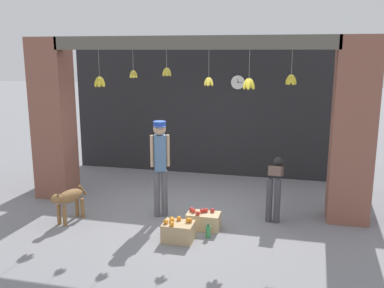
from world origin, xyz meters
TOP-DOWN VIEW (x-y plane):
  - ground_plane at (0.00, 0.00)m, footprint 60.00×60.00m
  - shop_back_wall at (0.00, 2.64)m, footprint 7.00×0.12m
  - shop_pillar_left at (-2.85, 0.30)m, footprint 0.70×0.60m
  - shop_pillar_right at (2.85, 0.30)m, footprint 0.70×0.60m
  - storefront_awning at (0.00, 0.12)m, footprint 5.10×0.31m
  - dog at (-1.90, -0.93)m, footprint 0.38×0.81m
  - shopkeeper at (-0.42, -0.31)m, footprint 0.33×0.31m
  - worker_stooping at (1.59, 0.10)m, footprint 0.27×0.79m
  - fruit_crate_oranges at (0.16, -1.22)m, footprint 0.48×0.37m
  - fruit_crate_apples at (0.45, -0.67)m, footprint 0.55×0.34m
  - water_bottle at (0.60, -1.02)m, footprint 0.07×0.07m
  - wall_clock at (0.56, 2.57)m, footprint 0.34×0.03m

SIDE VIEW (x-z plane):
  - ground_plane at x=0.00m, z-range 0.00..0.00m
  - water_bottle at x=0.60m, z-range -0.01..0.22m
  - fruit_crate_apples at x=0.45m, z-range -0.03..0.32m
  - fruit_crate_oranges at x=0.16m, z-range -0.03..0.34m
  - dog at x=-1.90m, z-range 0.11..0.73m
  - worker_stooping at x=1.59m, z-range 0.17..1.19m
  - shopkeeper at x=-0.42m, z-range 0.17..1.93m
  - shop_back_wall at x=0.00m, z-range 0.00..3.21m
  - shop_pillar_left at x=-2.85m, z-range 0.00..3.21m
  - shop_pillar_right at x=2.85m, z-range 0.00..3.21m
  - wall_clock at x=0.56m, z-range 2.07..2.41m
  - storefront_awning at x=0.00m, z-range 2.57..3.52m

